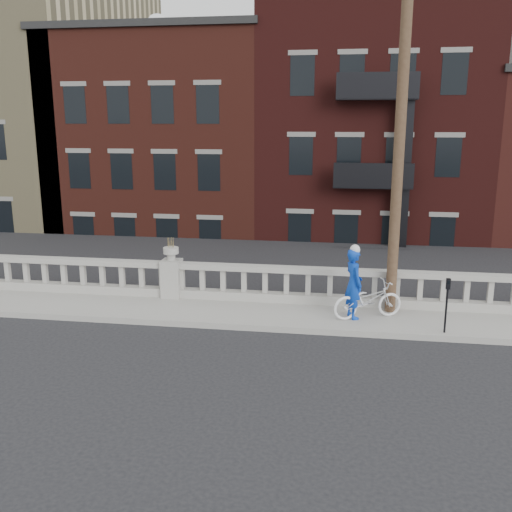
{
  "coord_description": "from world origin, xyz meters",
  "views": [
    {
      "loc": [
        4.87,
        -11.44,
        5.17
      ],
      "look_at": [
        2.59,
        3.2,
        1.64
      ],
      "focal_mm": 40.0,
      "sensor_mm": 36.0,
      "label": 1
    }
  ],
  "objects": [
    {
      "name": "planter_pedestal",
      "position": [
        0.0,
        3.95,
        0.83
      ],
      "size": [
        0.55,
        0.55,
        1.76
      ],
      "color": "#9A978F",
      "rests_on": "sidewalk"
    },
    {
      "name": "balustrade",
      "position": [
        0.0,
        3.95,
        0.64
      ],
      "size": [
        28.0,
        0.34,
        1.03
      ],
      "color": "#9A978F",
      "rests_on": "sidewalk"
    },
    {
      "name": "parking_meter_d",
      "position": [
        7.39,
        2.15,
        1.0
      ],
      "size": [
        0.1,
        0.09,
        1.36
      ],
      "color": "black",
      "rests_on": "sidewalk"
    },
    {
      "name": "lower_level",
      "position": [
        0.56,
        23.04,
        2.63
      ],
      "size": [
        80.0,
        44.0,
        20.8
      ],
      "color": "#605E59",
      "rests_on": "ground"
    },
    {
      "name": "sidewalk",
      "position": [
        0.0,
        3.0,
        0.07
      ],
      "size": [
        32.0,
        2.2,
        0.15
      ],
      "primitive_type": "cube",
      "color": "#9A978F",
      "rests_on": "ground"
    },
    {
      "name": "utility_pole",
      "position": [
        6.2,
        3.6,
        5.24
      ],
      "size": [
        1.6,
        0.28,
        10.0
      ],
      "color": "#422D1E",
      "rests_on": "sidewalk"
    },
    {
      "name": "ground",
      "position": [
        0.0,
        0.0,
        0.0
      ],
      "size": [
        120.0,
        120.0,
        0.0
      ],
      "primitive_type": "plane",
      "color": "black",
      "rests_on": "ground"
    },
    {
      "name": "cyclist",
      "position": [
        5.19,
        2.91,
        1.07
      ],
      "size": [
        0.67,
        0.79,
        1.84
      ],
      "primitive_type": "imported",
      "rotation": [
        0.0,
        0.0,
        1.97
      ],
      "color": "#0B37AF",
      "rests_on": "sidewalk"
    },
    {
      "name": "bicycle",
      "position": [
        5.57,
        2.93,
        0.64
      ],
      "size": [
        1.98,
        1.33,
        0.99
      ],
      "primitive_type": "imported",
      "rotation": [
        0.0,
        0.0,
        1.97
      ],
      "color": "silver",
      "rests_on": "sidewalk"
    }
  ]
}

